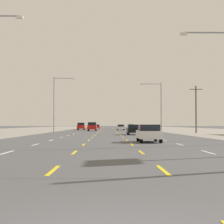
{
  "coord_description": "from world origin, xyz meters",
  "views": [
    {
      "loc": [
        -0.02,
        -4.81,
        1.46
      ],
      "look_at": [
        0.79,
        62.1,
        3.74
      ],
      "focal_mm": 59.22,
      "sensor_mm": 36.0,
      "label": 1
    }
  ],
  "objects_px": {
    "hatchback_far_right_farther": "(131,127)",
    "streetlight_left_row_1": "(56,100)",
    "sedan_inner_right_near": "(133,129)",
    "sedan_inner_left_farthest": "(97,127)",
    "suv_far_left_far": "(81,126)",
    "streetlight_right_row_1": "(159,103)",
    "sedan_inner_right_nearest": "(149,133)",
    "sedan_inner_right_midfar": "(121,127)",
    "suv_inner_left_mid": "(92,126)"
  },
  "relations": [
    {
      "from": "sedan_inner_right_nearest",
      "to": "sedan_inner_right_midfar",
      "type": "distance_m",
      "value": 63.54
    },
    {
      "from": "hatchback_far_right_farther",
      "to": "streetlight_left_row_1",
      "type": "xyz_separation_m",
      "value": [
        -16.86,
        -43.13,
        5.22
      ]
    },
    {
      "from": "sedan_inner_left_farthest",
      "to": "streetlight_left_row_1",
      "type": "distance_m",
      "value": 62.18
    },
    {
      "from": "sedan_inner_left_farthest",
      "to": "sedan_inner_right_midfar",
      "type": "bearing_deg",
      "value": -79.24
    },
    {
      "from": "suv_far_left_far",
      "to": "streetlight_right_row_1",
      "type": "xyz_separation_m",
      "value": [
        16.94,
        -31.1,
        4.46
      ]
    },
    {
      "from": "streetlight_left_row_1",
      "to": "sedan_inner_right_nearest",
      "type": "bearing_deg",
      "value": -71.37
    },
    {
      "from": "streetlight_right_row_1",
      "to": "sedan_inner_right_midfar",
      "type": "bearing_deg",
      "value": 104.62
    },
    {
      "from": "sedan_inner_right_near",
      "to": "streetlight_left_row_1",
      "type": "xyz_separation_m",
      "value": [
        -13.48,
        16.86,
        5.25
      ]
    },
    {
      "from": "suv_inner_left_mid",
      "to": "streetlight_right_row_1",
      "type": "xyz_separation_m",
      "value": [
        13.23,
        -14.16,
        4.46
      ]
    },
    {
      "from": "hatchback_far_right_farther",
      "to": "streetlight_left_row_1",
      "type": "bearing_deg",
      "value": -111.35
    },
    {
      "from": "streetlight_left_row_1",
      "to": "sedan_inner_right_midfar",
      "type": "bearing_deg",
      "value": 61.79
    },
    {
      "from": "sedan_inner_right_midfar",
      "to": "suv_far_left_far",
      "type": "relative_size",
      "value": 0.92
    },
    {
      "from": "hatchback_far_right_farther",
      "to": "sedan_inner_right_nearest",
      "type": "bearing_deg",
      "value": -92.56
    },
    {
      "from": "sedan_inner_right_near",
      "to": "suv_inner_left_mid",
      "type": "bearing_deg",
      "value": 103.08
    },
    {
      "from": "sedan_inner_right_near",
      "to": "sedan_inner_left_farthest",
      "type": "height_order",
      "value": "same"
    },
    {
      "from": "sedan_inner_right_midfar",
      "to": "suv_inner_left_mid",
      "type": "bearing_deg",
      "value": -123.65
    },
    {
      "from": "suv_inner_left_mid",
      "to": "streetlight_left_row_1",
      "type": "distance_m",
      "value": 16.27
    },
    {
      "from": "sedan_inner_right_near",
      "to": "suv_far_left_far",
      "type": "bearing_deg",
      "value": 102.83
    },
    {
      "from": "sedan_inner_right_nearest",
      "to": "sedan_inner_right_midfar",
      "type": "bearing_deg",
      "value": 90.06
    },
    {
      "from": "suv_far_left_far",
      "to": "suv_inner_left_mid",
      "type": "bearing_deg",
      "value": -77.64
    },
    {
      "from": "suv_far_left_far",
      "to": "streetlight_right_row_1",
      "type": "relative_size",
      "value": 0.52
    },
    {
      "from": "sedan_inner_right_near",
      "to": "suv_inner_left_mid",
      "type": "distance_m",
      "value": 31.85
    },
    {
      "from": "sedan_inner_right_nearest",
      "to": "sedan_inner_right_near",
      "type": "distance_m",
      "value": 22.24
    },
    {
      "from": "sedan_inner_right_nearest",
      "to": "sedan_inner_right_near",
      "type": "xyz_separation_m",
      "value": [
        0.29,
        22.23,
        0.0
      ]
    },
    {
      "from": "streetlight_left_row_1",
      "to": "streetlight_right_row_1",
      "type": "distance_m",
      "value": 19.5
    },
    {
      "from": "sedan_inner_left_farthest",
      "to": "streetlight_left_row_1",
      "type": "height_order",
      "value": "streetlight_left_row_1"
    },
    {
      "from": "sedan_inner_right_midfar",
      "to": "sedan_inner_left_farthest",
      "type": "distance_m",
      "value": 37.88
    },
    {
      "from": "sedan_inner_right_near",
      "to": "suv_far_left_far",
      "type": "xyz_separation_m",
      "value": [
        -10.92,
        47.96,
        0.27
      ]
    },
    {
      "from": "sedan_inner_right_near",
      "to": "hatchback_far_right_farther",
      "type": "xyz_separation_m",
      "value": [
        3.38,
        59.99,
        0.03
      ]
    },
    {
      "from": "sedan_inner_right_midfar",
      "to": "streetlight_left_row_1",
      "type": "distance_m",
      "value": 28.24
    },
    {
      "from": "sedan_inner_right_nearest",
      "to": "sedan_inner_right_midfar",
      "type": "height_order",
      "value": "same"
    },
    {
      "from": "sedan_inner_right_nearest",
      "to": "suv_inner_left_mid",
      "type": "bearing_deg",
      "value": 97.4
    },
    {
      "from": "streetlight_right_row_1",
      "to": "suv_far_left_far",
      "type": "bearing_deg",
      "value": 118.57
    },
    {
      "from": "sedan_inner_right_nearest",
      "to": "streetlight_left_row_1",
      "type": "distance_m",
      "value": 41.59
    },
    {
      "from": "hatchback_far_right_farther",
      "to": "streetlight_right_row_1",
      "type": "height_order",
      "value": "streetlight_right_row_1"
    },
    {
      "from": "suv_far_left_far",
      "to": "sedan_inner_right_nearest",
      "type": "bearing_deg",
      "value": -81.39
    },
    {
      "from": "sedan_inner_right_near",
      "to": "streetlight_left_row_1",
      "type": "height_order",
      "value": "streetlight_left_row_1"
    },
    {
      "from": "suv_inner_left_mid",
      "to": "sedan_inner_right_near",
      "type": "bearing_deg",
      "value": -76.92
    },
    {
      "from": "sedan_inner_right_nearest",
      "to": "hatchback_far_right_farther",
      "type": "height_order",
      "value": "hatchback_far_right_farther"
    },
    {
      "from": "suv_inner_left_mid",
      "to": "suv_far_left_far",
      "type": "bearing_deg",
      "value": 102.36
    },
    {
      "from": "sedan_inner_right_near",
      "to": "sedan_inner_left_farthest",
      "type": "bearing_deg",
      "value": 95.41
    },
    {
      "from": "sedan_inner_right_near",
      "to": "suv_inner_left_mid",
      "type": "xyz_separation_m",
      "value": [
        -7.21,
        31.02,
        0.27
      ]
    },
    {
      "from": "hatchback_far_right_farther",
      "to": "sedan_inner_left_farthest",
      "type": "xyz_separation_m",
      "value": [
        -10.82,
        18.54,
        -0.03
      ]
    },
    {
      "from": "suv_far_left_far",
      "to": "sedan_inner_right_midfar",
      "type": "bearing_deg",
      "value": -32.21
    },
    {
      "from": "suv_inner_left_mid",
      "to": "hatchback_far_right_farther",
      "type": "distance_m",
      "value": 30.84
    },
    {
      "from": "suv_far_left_far",
      "to": "sedan_inner_left_farthest",
      "type": "relative_size",
      "value": 1.09
    },
    {
      "from": "suv_inner_left_mid",
      "to": "streetlight_left_row_1",
      "type": "xyz_separation_m",
      "value": [
        -6.27,
        -14.16,
        4.98
      ]
    },
    {
      "from": "suv_inner_left_mid",
      "to": "sedan_inner_right_nearest",
      "type": "bearing_deg",
      "value": -82.6
    },
    {
      "from": "sedan_inner_right_midfar",
      "to": "hatchback_far_right_farther",
      "type": "distance_m",
      "value": 19.05
    },
    {
      "from": "hatchback_far_right_farther",
      "to": "streetlight_left_row_1",
      "type": "distance_m",
      "value": 46.6
    }
  ]
}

